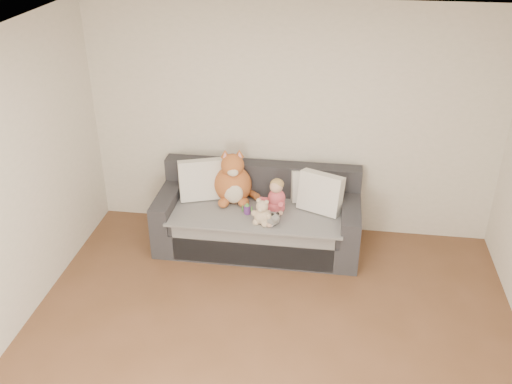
{
  "coord_description": "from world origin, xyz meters",
  "views": [
    {
      "loc": [
        0.44,
        -3.3,
        3.57
      ],
      "look_at": [
        -0.3,
        1.87,
        0.75
      ],
      "focal_mm": 40.0,
      "sensor_mm": 36.0,
      "label": 1
    }
  ],
  "objects_px": {
    "plush_cat": "(233,182)",
    "sippy_cup": "(247,208)",
    "teddy_bear": "(262,214)",
    "sofa": "(258,219)",
    "toddler": "(275,200)"
  },
  "relations": [
    {
      "from": "plush_cat",
      "to": "sippy_cup",
      "type": "bearing_deg",
      "value": -65.74
    },
    {
      "from": "teddy_bear",
      "to": "sippy_cup",
      "type": "relative_size",
      "value": 2.25
    },
    {
      "from": "sofa",
      "to": "plush_cat",
      "type": "xyz_separation_m",
      "value": [
        -0.29,
        0.09,
        0.39
      ]
    },
    {
      "from": "toddler",
      "to": "sippy_cup",
      "type": "xyz_separation_m",
      "value": [
        -0.29,
        -0.03,
        -0.1
      ]
    },
    {
      "from": "teddy_bear",
      "to": "sofa",
      "type": "bearing_deg",
      "value": 119.46
    },
    {
      "from": "toddler",
      "to": "sippy_cup",
      "type": "height_order",
      "value": "toddler"
    },
    {
      "from": "sofa",
      "to": "teddy_bear",
      "type": "height_order",
      "value": "sofa"
    },
    {
      "from": "sofa",
      "to": "sippy_cup",
      "type": "relative_size",
      "value": 17.17
    },
    {
      "from": "toddler",
      "to": "sofa",
      "type": "bearing_deg",
      "value": 162.98
    },
    {
      "from": "toddler",
      "to": "sippy_cup",
      "type": "relative_size",
      "value": 3.26
    },
    {
      "from": "sofa",
      "to": "toddler",
      "type": "relative_size",
      "value": 5.27
    },
    {
      "from": "plush_cat",
      "to": "teddy_bear",
      "type": "relative_size",
      "value": 2.2
    },
    {
      "from": "toddler",
      "to": "plush_cat",
      "type": "relative_size",
      "value": 0.66
    },
    {
      "from": "sofa",
      "to": "teddy_bear",
      "type": "relative_size",
      "value": 7.63
    },
    {
      "from": "teddy_bear",
      "to": "sippy_cup",
      "type": "bearing_deg",
      "value": 152.25
    }
  ]
}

